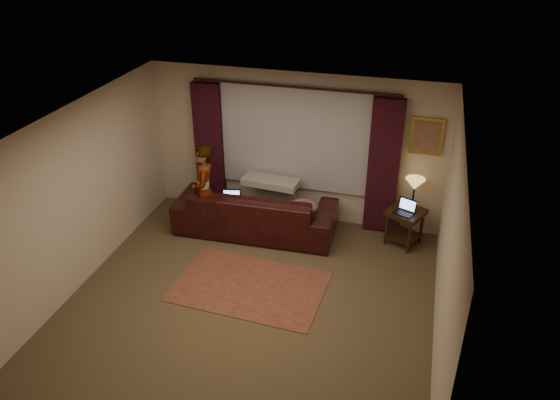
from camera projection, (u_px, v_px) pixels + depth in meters
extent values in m
cube|color=brown|center=(250.00, 301.00, 7.67)|extent=(5.00, 5.00, 0.01)
cube|color=silver|center=(245.00, 127.00, 6.42)|extent=(5.00, 5.00, 0.02)
cube|color=beige|center=(295.00, 148.00, 9.16)|extent=(5.00, 0.02, 2.60)
cube|color=beige|center=(160.00, 358.00, 4.93)|extent=(5.00, 0.02, 2.60)
cube|color=beige|center=(78.00, 197.00, 7.63)|extent=(0.02, 5.00, 2.60)
cube|color=beige|center=(448.00, 250.00, 6.46)|extent=(0.02, 5.00, 2.60)
cube|color=#9D9CA4|center=(294.00, 138.00, 9.01)|extent=(2.50, 0.05, 1.80)
cube|color=black|center=(210.00, 148.00, 9.48)|extent=(0.50, 0.14, 2.30)
cube|color=black|center=(383.00, 167.00, 8.77)|extent=(0.50, 0.14, 2.30)
cylinder|color=black|center=(294.00, 87.00, 8.55)|extent=(0.04, 0.04, 3.40)
cube|color=gold|center=(426.00, 136.00, 8.43)|extent=(0.50, 0.04, 0.60)
imported|color=black|center=(255.00, 203.00, 9.06)|extent=(2.70, 1.23, 1.07)
cube|color=gray|center=(270.00, 167.00, 9.03)|extent=(0.97, 0.46, 0.11)
ellipsoid|color=brown|center=(304.00, 206.00, 8.75)|extent=(0.49, 0.40, 0.20)
cube|color=brown|center=(250.00, 286.00, 7.95)|extent=(2.22, 1.55, 0.01)
cube|color=black|center=(404.00, 227.00, 8.83)|extent=(0.70, 0.70, 0.61)
imported|color=gray|center=(204.00, 191.00, 8.87)|extent=(0.59, 0.59, 1.59)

